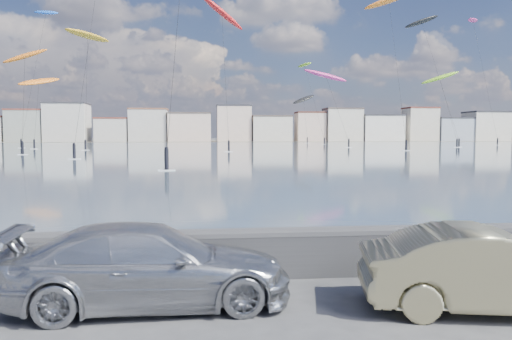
# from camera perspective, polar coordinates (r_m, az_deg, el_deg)

# --- Properties ---
(ground) EXTENTS (700.00, 700.00, 0.00)m
(ground) POSITION_cam_1_polar(r_m,az_deg,el_deg) (8.19, -4.32, -17.71)
(ground) COLOR #333335
(ground) RESTS_ON ground
(bay_water) EXTENTS (500.00, 177.00, 0.00)m
(bay_water) POSITION_cam_1_polar(r_m,az_deg,el_deg) (99.14, -5.73, 2.40)
(bay_water) COLOR #384D65
(bay_water) RESTS_ON ground
(far_shore_strip) EXTENTS (500.00, 60.00, 0.00)m
(far_shore_strip) POSITION_cam_1_polar(r_m,az_deg,el_deg) (207.62, -5.79, 3.32)
(far_shore_strip) COLOR #4C473D
(far_shore_strip) RESTS_ON ground
(seawall) EXTENTS (400.00, 0.36, 1.08)m
(seawall) POSITION_cam_1_polar(r_m,az_deg,el_deg) (10.59, -4.73, -9.33)
(seawall) COLOR #28282B
(seawall) RESTS_ON ground
(far_buildings) EXTENTS (240.79, 13.26, 14.60)m
(far_buildings) POSITION_cam_1_polar(r_m,az_deg,el_deg) (193.63, -5.41, 5.04)
(far_buildings) COLOR #CCB293
(far_buildings) RESTS_ON ground
(car_silver) EXTENTS (5.07, 2.24, 1.45)m
(car_silver) POSITION_cam_1_polar(r_m,az_deg,el_deg) (9.19, -12.02, -10.60)
(car_silver) COLOR #A9ABB0
(car_silver) RESTS_ON ground
(car_champagne) EXTENTS (4.59, 2.34, 1.44)m
(car_champagne) POSITION_cam_1_polar(r_m,az_deg,el_deg) (9.58, 25.36, -10.31)
(car_champagne) COLOR tan
(car_champagne) RESTS_ON ground
(kitesurfer_0) EXTENTS (10.66, 15.91, 32.12)m
(kitesurfer_0) POSITION_cam_1_polar(r_m,az_deg,el_deg) (109.03, 14.96, 18.12)
(kitesurfer_0) COLOR orange
(kitesurfer_0) RESTS_ON ground
(kitesurfer_3) EXTENTS (8.81, 12.06, 28.32)m
(kitesurfer_3) POSITION_cam_1_polar(r_m,az_deg,el_deg) (94.83, -3.92, 17.36)
(kitesurfer_3) COLOR red
(kitesurfer_3) RESTS_ON ground
(kitesurfer_4) EXTENTS (8.50, 10.97, 15.65)m
(kitesurfer_4) POSITION_cam_1_polar(r_m,az_deg,el_deg) (115.66, -23.56, 9.15)
(kitesurfer_4) COLOR orange
(kitesurfer_4) RESTS_ON ground
(kitesurfer_6) EXTENTS (6.54, 16.68, 35.89)m
(kitesurfer_6) POSITION_cam_1_polar(r_m,az_deg,el_deg) (159.40, 23.59, 15.14)
(kitesurfer_6) COLOR #E5338C
(kitesurfer_6) RESTS_ON ground
(kitesurfer_8) EXTENTS (6.15, 17.58, 24.67)m
(kitesurfer_8) POSITION_cam_1_polar(r_m,az_deg,el_deg) (154.97, 5.60, 11.75)
(kitesurfer_8) COLOR #8CD826
(kitesurfer_8) RESTS_ON ground
(kitesurfer_11) EXTENTS (9.04, 14.91, 32.85)m
(kitesurfer_11) POSITION_cam_1_polar(r_m,az_deg,el_deg) (134.32, 18.44, 15.64)
(kitesurfer_11) COLOR black
(kitesurfer_11) RESTS_ON ground
(kitesurfer_12) EXTENTS (8.84, 10.60, 16.70)m
(kitesurfer_12) POSITION_cam_1_polar(r_m,az_deg,el_deg) (168.15, 5.47, 7.97)
(kitesurfer_12) COLOR black
(kitesurfer_12) RESTS_ON ground
(kitesurfer_13) EXTENTS (8.72, 9.87, 18.06)m
(kitesurfer_13) POSITION_cam_1_polar(r_m,az_deg,el_deg) (126.14, 20.29, 9.76)
(kitesurfer_13) COLOR #8CD826
(kitesurfer_13) RESTS_ON ground
(kitesurfer_14) EXTENTS (8.57, 11.66, 22.80)m
(kitesurfer_14) POSITION_cam_1_polar(r_m,az_deg,el_deg) (104.47, -18.69, 14.25)
(kitesurfer_14) COLOR #BF8C19
(kitesurfer_14) RESTS_ON ground
(kitesurfer_17) EXTENTS (7.52, 14.07, 31.99)m
(kitesurfer_17) POSITION_cam_1_polar(r_m,az_deg,el_deg) (128.52, -22.93, 15.96)
(kitesurfer_17) COLOR blue
(kitesurfer_17) RESTS_ON ground
(kitesurfer_18) EXTENTS (11.22, 10.57, 18.38)m
(kitesurfer_18) POSITION_cam_1_polar(r_m,az_deg,el_deg) (118.44, 7.97, 10.59)
(kitesurfer_18) COLOR #E5338C
(kitesurfer_18) RESTS_ON ground
(kitesurfer_19) EXTENTS (7.47, 11.18, 17.21)m
(kitesurfer_19) POSITION_cam_1_polar(r_m,az_deg,el_deg) (89.58, -24.91, 11.53)
(kitesurfer_19) COLOR orange
(kitesurfer_19) RESTS_ON ground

